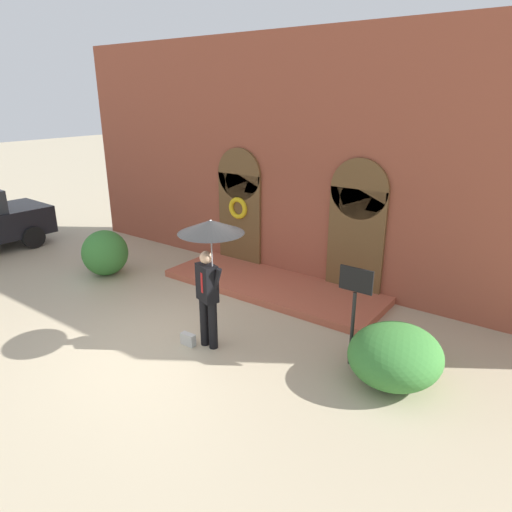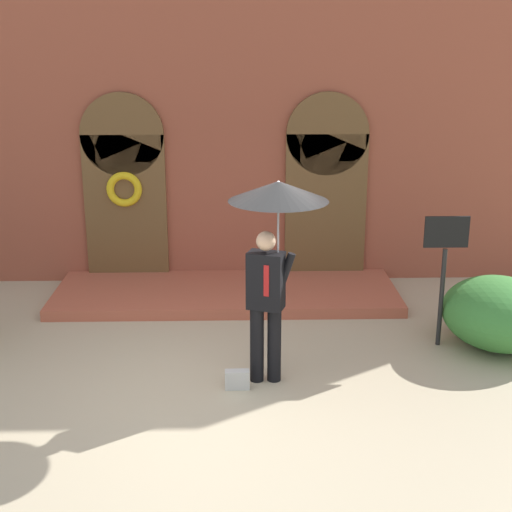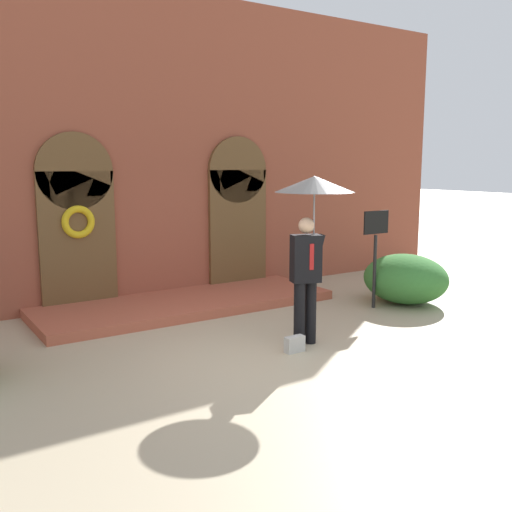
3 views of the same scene
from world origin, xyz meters
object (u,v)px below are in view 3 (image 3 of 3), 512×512
person_with_umbrella (312,209)px  handbag (295,344)px  sign_post (375,243)px  shrub_right (405,279)px

person_with_umbrella → handbag: (-0.43, -0.20, -1.80)m
sign_post → shrub_right: 1.04m
sign_post → person_with_umbrella: bearing=-156.4°
person_with_umbrella → sign_post: person_with_umbrella is taller
sign_post → shrub_right: size_ratio=1.09×
person_with_umbrella → sign_post: size_ratio=1.37×
person_with_umbrella → shrub_right: (2.94, 0.92, -1.47)m
person_with_umbrella → handbag: person_with_umbrella is taller
handbag → shrub_right: size_ratio=0.18×
shrub_right → sign_post: bearing=177.1°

